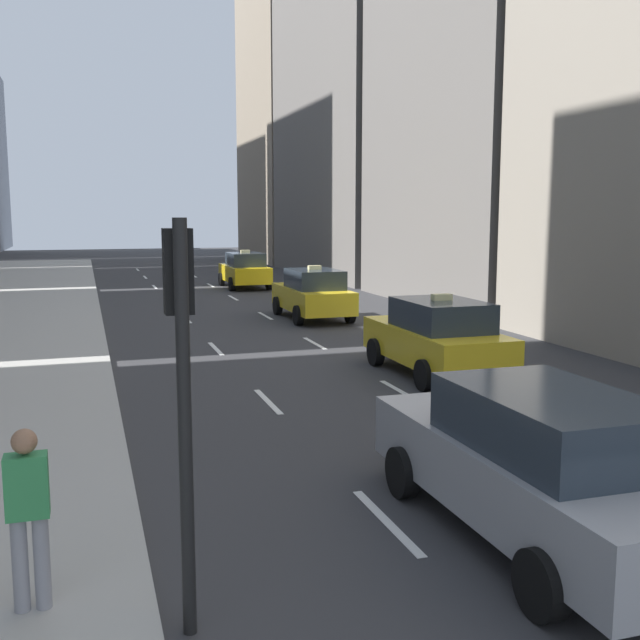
{
  "coord_description": "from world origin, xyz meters",
  "views": [
    {
      "loc": [
        -3.5,
        0.17,
        3.63
      ],
      "look_at": [
        0.66,
        13.35,
        1.66
      ],
      "focal_mm": 42.0,
      "sensor_mm": 36.0,
      "label": 1
    }
  ],
  "objects_px": {
    "pedestrian_mid_block": "(28,510)",
    "taxi_lead": "(245,270)",
    "taxi_second": "(313,294)",
    "sedan_black_near": "(537,463)",
    "traffic_light_pole": "(182,360)",
    "taxi_third": "(437,337)"
  },
  "relations": [
    {
      "from": "sedan_black_near",
      "to": "traffic_light_pole",
      "type": "bearing_deg",
      "value": -170.79
    },
    {
      "from": "taxi_lead",
      "to": "taxi_third",
      "type": "bearing_deg",
      "value": -90.0
    },
    {
      "from": "sedan_black_near",
      "to": "traffic_light_pole",
      "type": "distance_m",
      "value": 4.28
    },
    {
      "from": "taxi_second",
      "to": "traffic_light_pole",
      "type": "relative_size",
      "value": 1.22
    },
    {
      "from": "taxi_third",
      "to": "pedestrian_mid_block",
      "type": "height_order",
      "value": "taxi_third"
    },
    {
      "from": "pedestrian_mid_block",
      "to": "traffic_light_pole",
      "type": "relative_size",
      "value": 0.46
    },
    {
      "from": "pedestrian_mid_block",
      "to": "taxi_lead",
      "type": "bearing_deg",
      "value": 74.65
    },
    {
      "from": "taxi_lead",
      "to": "sedan_black_near",
      "type": "height_order",
      "value": "taxi_lead"
    },
    {
      "from": "taxi_second",
      "to": "pedestrian_mid_block",
      "type": "xyz_separation_m",
      "value": [
        -8.06,
        -17.88,
        0.19
      ]
    },
    {
      "from": "taxi_lead",
      "to": "taxi_third",
      "type": "xyz_separation_m",
      "value": [
        0.0,
        -21.02,
        0.0
      ]
    },
    {
      "from": "taxi_lead",
      "to": "traffic_light_pole",
      "type": "relative_size",
      "value": 1.22
    },
    {
      "from": "taxi_lead",
      "to": "taxi_second",
      "type": "distance_m",
      "value": 11.46
    },
    {
      "from": "taxi_lead",
      "to": "taxi_second",
      "type": "xyz_separation_m",
      "value": [
        0.0,
        -11.46,
        0.0
      ]
    },
    {
      "from": "sedan_black_near",
      "to": "traffic_light_pole",
      "type": "relative_size",
      "value": 1.38
    },
    {
      "from": "sedan_black_near",
      "to": "traffic_light_pole",
      "type": "height_order",
      "value": "traffic_light_pole"
    },
    {
      "from": "taxi_lead",
      "to": "sedan_black_near",
      "type": "relative_size",
      "value": 0.89
    },
    {
      "from": "taxi_lead",
      "to": "pedestrian_mid_block",
      "type": "height_order",
      "value": "taxi_lead"
    },
    {
      "from": "pedestrian_mid_block",
      "to": "traffic_light_pole",
      "type": "bearing_deg",
      "value": -19.04
    },
    {
      "from": "traffic_light_pole",
      "to": "taxi_third",
      "type": "bearing_deg",
      "value": 52.46
    },
    {
      "from": "taxi_lead",
      "to": "pedestrian_mid_block",
      "type": "xyz_separation_m",
      "value": [
        -8.06,
        -29.35,
        0.19
      ]
    },
    {
      "from": "taxi_lead",
      "to": "traffic_light_pole",
      "type": "height_order",
      "value": "traffic_light_pole"
    },
    {
      "from": "taxi_third",
      "to": "pedestrian_mid_block",
      "type": "relative_size",
      "value": 2.67
    }
  ]
}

